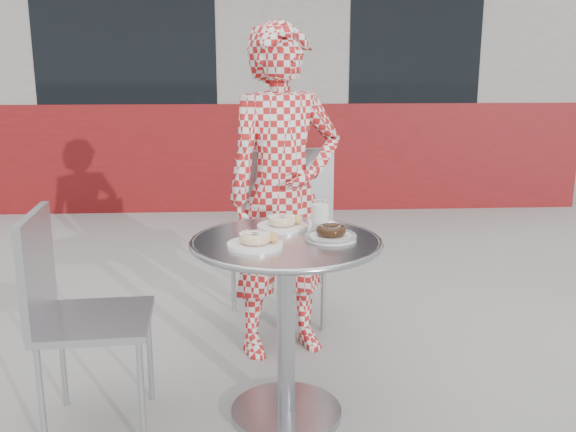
{
  "coord_description": "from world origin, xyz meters",
  "views": [
    {
      "loc": [
        -0.11,
        -2.32,
        1.39
      ],
      "look_at": [
        0.04,
        0.08,
        0.8
      ],
      "focal_mm": 40.0,
      "sensor_mm": 36.0,
      "label": 1
    }
  ],
  "objects": [
    {
      "name": "milk_cup",
      "position": [
        0.17,
        0.14,
        0.79
      ],
      "size": [
        0.08,
        0.08,
        0.12
      ],
      "rotation": [
        0.0,
        0.0,
        0.26
      ],
      "color": "white",
      "rests_on": "bistro_table"
    },
    {
      "name": "storefront",
      "position": [
        -0.0,
        5.56,
        1.49
      ],
      "size": [
        6.02,
        4.55,
        3.0
      ],
      "color": "gray",
      "rests_on": "ground"
    },
    {
      "name": "ground",
      "position": [
        0.0,
        0.0,
        0.0
      ],
      "size": [
        60.0,
        60.0,
        0.0
      ],
      "primitive_type": "plane",
      "color": "#AAA8A2",
      "rests_on": "ground"
    },
    {
      "name": "plate_checker",
      "position": [
        0.19,
        -0.0,
        0.75
      ],
      "size": [
        0.2,
        0.2,
        0.05
      ],
      "rotation": [
        0.0,
        0.0,
        -0.36
      ],
      "color": "white",
      "rests_on": "bistro_table"
    },
    {
      "name": "chair_far",
      "position": [
        0.03,
        0.95,
        0.3
      ],
      "size": [
        0.55,
        0.56,
        0.97
      ],
      "rotation": [
        0.0,
        0.0,
        3.37
      ],
      "color": "#A7A9AF",
      "rests_on": "ground"
    },
    {
      "name": "chair_left",
      "position": [
        -0.71,
        -0.03,
        0.26
      ],
      "size": [
        0.44,
        0.43,
        0.86
      ],
      "rotation": [
        0.0,
        0.0,
        1.64
      ],
      "color": "#A7A9AF",
      "rests_on": "ground"
    },
    {
      "name": "plate_far",
      "position": [
        0.02,
        0.16,
        0.75
      ],
      "size": [
        0.2,
        0.2,
        0.05
      ],
      "rotation": [
        0.0,
        0.0,
        -0.21
      ],
      "color": "white",
      "rests_on": "bistro_table"
    },
    {
      "name": "seated_person",
      "position": [
        0.05,
        0.61,
        0.78
      ],
      "size": [
        0.66,
        0.54,
        1.56
      ],
      "primitive_type": "imported",
      "rotation": [
        0.0,
        0.0,
        0.33
      ],
      "color": "#AC1A1A",
      "rests_on": "ground"
    },
    {
      "name": "bistro_table",
      "position": [
        0.02,
        -0.01,
        0.55
      ],
      "size": [
        0.73,
        0.73,
        0.74
      ],
      "rotation": [
        0.0,
        0.0,
        0.16
      ],
      "color": "#B6B6BB",
      "rests_on": "ground"
    },
    {
      "name": "plate_near",
      "position": [
        -0.09,
        -0.1,
        0.75
      ],
      "size": [
        0.2,
        0.2,
        0.05
      ],
      "rotation": [
        0.0,
        0.0,
        -0.38
      ],
      "color": "white",
      "rests_on": "bistro_table"
    }
  ]
}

